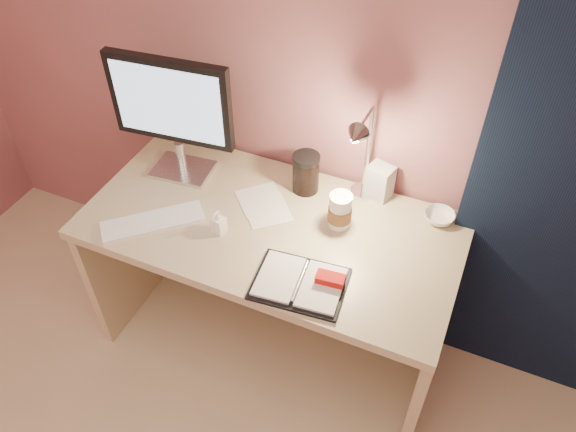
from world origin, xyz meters
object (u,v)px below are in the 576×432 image
at_px(product_box, 380,182).
at_px(desk_lamp, 361,155).
at_px(keyboard, 153,222).
at_px(bowl, 439,217).
at_px(monitor, 172,108).
at_px(desk, 280,251).
at_px(planner, 302,283).
at_px(lotion_bottle, 219,221).
at_px(dark_jar, 306,175).
at_px(coffee_cup, 340,211).

bearing_deg(product_box, desk_lamp, -99.79).
distance_m(keyboard, bowl, 1.06).
bearing_deg(keyboard, desk_lamp, -13.92).
height_order(monitor, keyboard, monitor).
distance_m(desk, planner, 0.44).
relative_size(bowl, lotion_bottle, 1.15).
distance_m(planner, lotion_bottle, 0.39).
height_order(product_box, desk_lamp, desk_lamp).
xyz_separation_m(keyboard, dark_jar, (0.45, 0.41, 0.07)).
xyz_separation_m(monitor, product_box, (0.78, 0.18, -0.24)).
xyz_separation_m(monitor, bowl, (1.03, 0.14, -0.29)).
height_order(lotion_bottle, desk_lamp, desk_lamp).
relative_size(coffee_cup, desk_lamp, 0.33).
relative_size(lotion_bottle, dark_jar, 0.67).
distance_m(desk, dark_jar, 0.34).
bearing_deg(keyboard, desk, -11.28).
distance_m(coffee_cup, bowl, 0.38).
bearing_deg(bowl, keyboard, -155.53).
bearing_deg(desk, product_box, 37.00).
bearing_deg(monitor, desk, -12.97).
bearing_deg(monitor, bowl, 1.80).
bearing_deg(coffee_cup, monitor, 177.21).
bearing_deg(desk_lamp, planner, -94.34).
distance_m(planner, desk_lamp, 0.49).
xyz_separation_m(coffee_cup, bowl, (0.33, 0.17, -0.05)).
distance_m(coffee_cup, product_box, 0.23).
relative_size(monitor, coffee_cup, 3.63).
bearing_deg(dark_jar, monitor, -168.66).
xyz_separation_m(bowl, desk_lamp, (-0.30, -0.07, 0.25)).
bearing_deg(dark_jar, bowl, 3.77).
bearing_deg(desk_lamp, product_box, 66.99).
bearing_deg(desk, lotion_bottle, -130.47).
bearing_deg(planner, dark_jar, 105.42).
bearing_deg(dark_jar, desk_lamp, -10.25).
bearing_deg(monitor, lotion_bottle, -44.28).
bearing_deg(product_box, lotion_bottle, -123.37).
bearing_deg(keyboard, dark_jar, -0.42).
relative_size(monitor, desk_lamp, 1.21).
distance_m(desk, keyboard, 0.53).
bearing_deg(product_box, bowl, 4.73).
height_order(desk, product_box, product_box).
height_order(planner, bowl, planner).
bearing_deg(lotion_bottle, coffee_cup, 28.19).
height_order(desk, dark_jar, dark_jar).
distance_m(planner, bowl, 0.60).
height_order(keyboard, lotion_bottle, lotion_bottle).
xyz_separation_m(coffee_cup, product_box, (0.08, 0.21, 0.00)).
xyz_separation_m(keyboard, lotion_bottle, (0.25, 0.06, 0.04)).
distance_m(keyboard, desk_lamp, 0.80).
bearing_deg(product_box, planner, -85.56).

